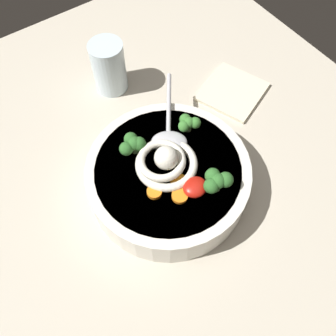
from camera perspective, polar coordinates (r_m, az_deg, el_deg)
name	(u,v)px	position (r cm, az deg, el deg)	size (l,w,h in cm)	color
table_slab	(145,184)	(66.65, -3.59, -2.46)	(100.62, 100.62, 3.11)	#BCB29E
soup_bowl	(168,178)	(61.39, 0.00, -1.52)	(27.23, 27.23, 6.71)	silver
noodle_pile	(165,162)	(57.56, -0.45, 1.02)	(11.12, 10.90, 4.47)	silver
soup_spoon	(168,134)	(61.23, 0.06, 5.36)	(12.79, 15.95, 1.60)	#B7B7BC
chili_sauce_dollop	(195,187)	(56.06, 4.30, -3.02)	(3.95, 3.55, 1.78)	#B2190F
broccoli_floret_far	(131,145)	(58.64, -5.77, 3.70)	(4.44, 3.82, 3.51)	#7A9E60
broccoli_floret_left	(188,123)	(61.34, 3.17, 7.13)	(3.86, 3.32, 3.06)	#7A9E60
broccoli_floret_rear	(217,181)	(55.23, 7.70, -2.00)	(4.78, 4.11, 3.78)	#7A9E60
carrot_slice_right	(180,196)	(55.88, 1.87, -4.41)	(2.56, 2.56, 0.65)	orange
carrot_slice_center	(178,181)	(57.07, 1.60, -2.04)	(2.55, 2.55, 0.65)	orange
carrot_slice_extra_b	(154,192)	(56.13, -2.15, -3.79)	(2.37, 2.37, 0.75)	orange
drinking_glass	(109,67)	(75.39, -9.28, 15.42)	(6.71, 6.71, 10.81)	silver
folded_napkin	(233,92)	(77.89, 10.13, 11.74)	(12.14, 11.35, 0.80)	beige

